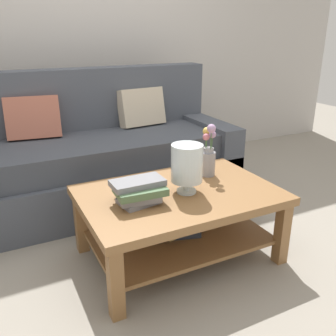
# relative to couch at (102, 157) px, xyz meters

# --- Properties ---
(ground_plane) EXTENTS (10.00, 10.00, 0.00)m
(ground_plane) POSITION_rel_couch_xyz_m (0.14, -0.77, -0.36)
(ground_plane) COLOR gray
(back_wall) EXTENTS (6.40, 0.12, 2.70)m
(back_wall) POSITION_rel_couch_xyz_m (0.14, 0.88, 0.99)
(back_wall) COLOR #BCB7B2
(back_wall) RESTS_ON ground
(couch) EXTENTS (2.13, 0.90, 1.06)m
(couch) POSITION_rel_couch_xyz_m (0.00, 0.00, 0.00)
(couch) COLOR #474C56
(couch) RESTS_ON ground
(coffee_table) EXTENTS (1.17, 0.78, 0.45)m
(coffee_table) POSITION_rel_couch_xyz_m (0.16, -1.05, -0.04)
(coffee_table) COLOR olive
(coffee_table) RESTS_ON ground
(book_stack_main) EXTENTS (0.29, 0.25, 0.13)m
(book_stack_main) POSITION_rel_couch_xyz_m (-0.11, -1.09, 0.15)
(book_stack_main) COLOR slate
(book_stack_main) RESTS_ON coffee_table
(glass_hurricane_vase) EXTENTS (0.19, 0.19, 0.29)m
(glass_hurricane_vase) POSITION_rel_couch_xyz_m (0.20, -1.08, 0.26)
(glass_hurricane_vase) COLOR silver
(glass_hurricane_vase) RESTS_ON coffee_table
(flower_pitcher) EXTENTS (0.10, 0.12, 0.35)m
(flower_pitcher) POSITION_rel_couch_xyz_m (0.46, -0.90, 0.22)
(flower_pitcher) COLOR gray
(flower_pitcher) RESTS_ON coffee_table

